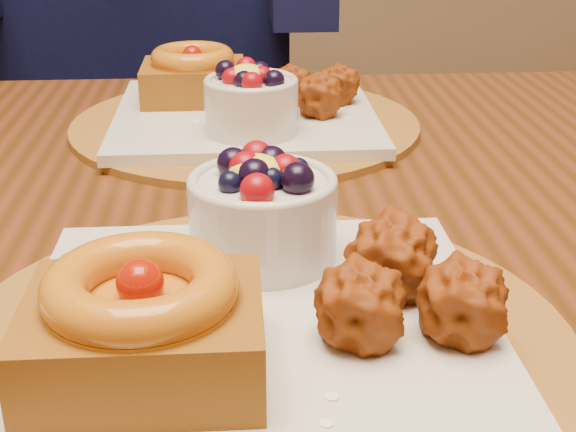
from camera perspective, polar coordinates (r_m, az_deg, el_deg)
The scene contains 4 objects.
dining_table at distance 0.72m, azimuth -2.55°, elevation -4.95°, with size 1.60×0.90×0.76m.
place_setting_near at distance 0.48m, azimuth -2.53°, elevation -6.03°, with size 0.38×0.38×0.09m.
place_setting_far at distance 0.88m, azimuth -3.27°, elevation 7.84°, with size 0.38×0.38×0.09m.
chair_far at distance 1.40m, azimuth -9.51°, elevation 1.11°, with size 0.50×0.50×0.88m.
Camera 1 is at (0.05, -0.54, 1.02)m, focal length 50.00 mm.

